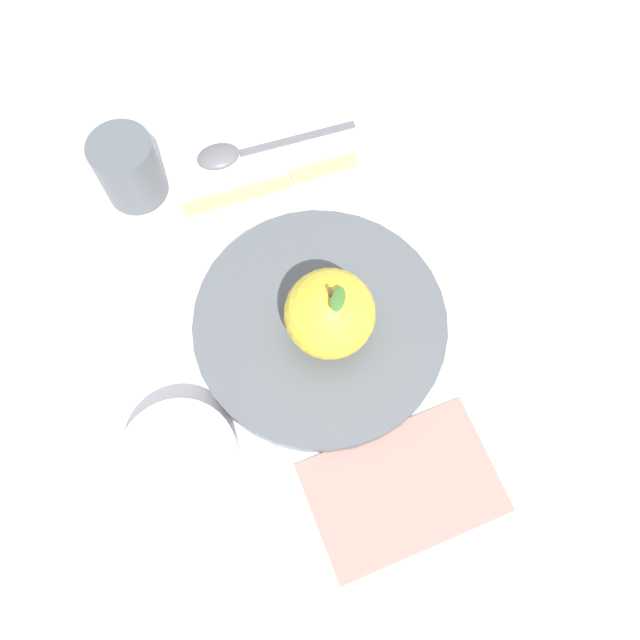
{
  "coord_description": "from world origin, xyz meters",
  "views": [
    {
      "loc": [
        0.22,
        -0.16,
        0.59
      ],
      "look_at": [
        0.04,
        -0.02,
        0.02
      ],
      "focal_mm": 35.47,
      "sensor_mm": 36.0,
      "label": 1
    }
  ],
  "objects_px": {
    "cup": "(128,167)",
    "apple": "(330,314)",
    "side_bowl": "(180,460)",
    "linen_napkin": "(403,487)",
    "dinner_plate": "(320,324)",
    "knife": "(288,179)",
    "spoon": "(237,152)"
  },
  "relations": [
    {
      "from": "side_bowl",
      "to": "linen_napkin",
      "type": "xyz_separation_m",
      "value": [
        0.14,
        0.15,
        -0.02
      ]
    },
    {
      "from": "dinner_plate",
      "to": "linen_napkin",
      "type": "height_order",
      "value": "dinner_plate"
    },
    {
      "from": "linen_napkin",
      "to": "side_bowl",
      "type": "bearing_deg",
      "value": -133.47
    },
    {
      "from": "dinner_plate",
      "to": "knife",
      "type": "bearing_deg",
      "value": 154.04
    },
    {
      "from": "dinner_plate",
      "to": "knife",
      "type": "distance_m",
      "value": 0.18
    },
    {
      "from": "side_bowl",
      "to": "knife",
      "type": "distance_m",
      "value": 0.32
    },
    {
      "from": "knife",
      "to": "linen_napkin",
      "type": "height_order",
      "value": "knife"
    },
    {
      "from": "apple",
      "to": "knife",
      "type": "relative_size",
      "value": 0.51
    },
    {
      "from": "side_bowl",
      "to": "cup",
      "type": "distance_m",
      "value": 0.31
    },
    {
      "from": "side_bowl",
      "to": "linen_napkin",
      "type": "distance_m",
      "value": 0.2
    },
    {
      "from": "apple",
      "to": "cup",
      "type": "bearing_deg",
      "value": -166.83
    },
    {
      "from": "linen_napkin",
      "to": "knife",
      "type": "bearing_deg",
      "value": 161.18
    },
    {
      "from": "apple",
      "to": "spoon",
      "type": "distance_m",
      "value": 0.24
    },
    {
      "from": "linen_napkin",
      "to": "dinner_plate",
      "type": "bearing_deg",
      "value": 168.4
    },
    {
      "from": "knife",
      "to": "spoon",
      "type": "relative_size",
      "value": 1.06
    },
    {
      "from": "apple",
      "to": "knife",
      "type": "height_order",
      "value": "apple"
    },
    {
      "from": "apple",
      "to": "spoon",
      "type": "bearing_deg",
      "value": 167.63
    },
    {
      "from": "apple",
      "to": "side_bowl",
      "type": "bearing_deg",
      "value": -84.12
    },
    {
      "from": "knife",
      "to": "dinner_plate",
      "type": "bearing_deg",
      "value": -25.96
    },
    {
      "from": "apple",
      "to": "side_bowl",
      "type": "relative_size",
      "value": 0.93
    },
    {
      "from": "apple",
      "to": "spoon",
      "type": "xyz_separation_m",
      "value": [
        -0.23,
        0.05,
        -0.05
      ]
    },
    {
      "from": "apple",
      "to": "cup",
      "type": "distance_m",
      "value": 0.27
    },
    {
      "from": "dinner_plate",
      "to": "cup",
      "type": "distance_m",
      "value": 0.26
    },
    {
      "from": "dinner_plate",
      "to": "apple",
      "type": "xyz_separation_m",
      "value": [
        0.01,
        0.0,
        0.05
      ]
    },
    {
      "from": "apple",
      "to": "cup",
      "type": "relative_size",
      "value": 1.26
    },
    {
      "from": "spoon",
      "to": "linen_napkin",
      "type": "relative_size",
      "value": 1.05
    },
    {
      "from": "knife",
      "to": "spoon",
      "type": "height_order",
      "value": "spoon"
    },
    {
      "from": "dinner_plate",
      "to": "apple",
      "type": "bearing_deg",
      "value": 6.51
    },
    {
      "from": "apple",
      "to": "side_bowl",
      "type": "height_order",
      "value": "apple"
    },
    {
      "from": "cup",
      "to": "apple",
      "type": "bearing_deg",
      "value": 13.17
    },
    {
      "from": "apple",
      "to": "spoon",
      "type": "relative_size",
      "value": 0.54
    },
    {
      "from": "knife",
      "to": "apple",
      "type": "bearing_deg",
      "value": -23.86
    }
  ]
}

